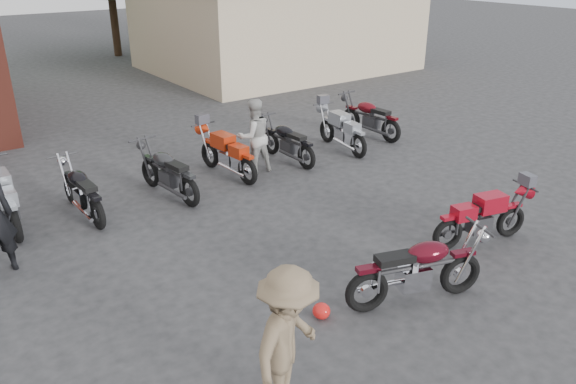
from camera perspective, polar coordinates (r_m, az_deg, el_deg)
ground at (r=9.02m, az=9.15°, el=-8.62°), size 90.00×90.00×0.00m
stucco_building at (r=24.86m, az=-1.23°, el=16.49°), size 10.00×8.00×3.50m
vintage_motorcycle at (r=8.26m, az=13.17°, el=-7.28°), size 2.20×1.30×1.21m
sportbike at (r=10.24m, az=19.23°, el=-2.20°), size 1.95×1.05×1.08m
helmet at (r=7.99m, az=3.41°, el=-11.96°), size 0.33×0.33×0.23m
person_light at (r=12.78m, az=-3.48°, el=5.68°), size 0.89×0.72×1.72m
person_tan at (r=6.14m, az=0.04°, el=-15.16°), size 1.35×1.16×1.82m
row_bike_1 at (r=11.50m, az=-26.98°, el=-0.29°), size 0.72×2.11×1.22m
row_bike_2 at (r=11.37m, az=-20.27°, el=0.33°), size 0.71×1.95×1.12m
row_bike_3 at (r=11.81m, az=-12.17°, el=2.25°), size 0.93×2.07×1.16m
row_bike_4 at (r=12.70m, az=-6.27°, el=4.12°), size 0.85×2.03×1.15m
row_bike_5 at (r=13.53m, az=-0.09°, el=5.36°), size 0.71×1.91×1.09m
row_bike_6 at (r=14.42m, az=5.47°, el=6.48°), size 0.87×2.02×1.14m
row_bike_7 at (r=15.60m, az=8.31°, el=7.73°), size 0.80×2.07×1.18m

